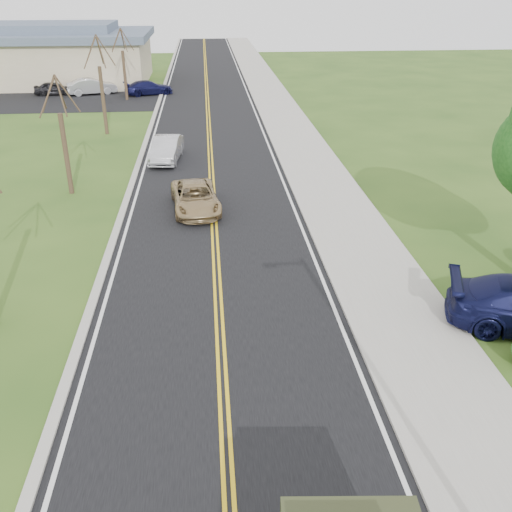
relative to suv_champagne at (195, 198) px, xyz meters
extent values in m
cube|color=black|center=(0.80, 20.84, -0.61)|extent=(8.00, 120.00, 0.01)
cube|color=#9E998E|center=(4.95, 20.84, -0.55)|extent=(0.30, 120.00, 0.12)
cube|color=#9E998E|center=(6.70, 20.84, -0.56)|extent=(3.20, 120.00, 0.10)
cube|color=#9E998E|center=(-3.35, 20.84, -0.56)|extent=(0.30, 120.00, 0.10)
cylinder|color=#38281C|center=(-6.20, 2.84, 1.37)|extent=(0.24, 0.24, 3.96)
cylinder|color=#38281C|center=(-5.75, 2.96, 4.22)|extent=(0.96, 0.32, 1.79)
cylinder|color=#38281C|center=(-6.17, 3.42, 4.15)|extent=(0.12, 1.22, 1.65)
cylinder|color=#38281C|center=(-6.63, 3.01, 4.22)|extent=(0.93, 0.41, 1.79)
cylinder|color=#38281C|center=(-6.57, 2.39, 4.15)|extent=(0.75, 0.99, 1.67)
cylinder|color=#38281C|center=(-5.95, 2.45, 4.22)|extent=(0.55, 0.85, 1.80)
cylinder|color=#38281C|center=(-6.20, 14.84, 1.61)|extent=(0.24, 0.24, 4.44)
cylinder|color=#38281C|center=(-5.70, 14.98, 4.81)|extent=(1.07, 0.35, 2.00)
cylinder|color=#38281C|center=(-6.17, 15.50, 4.73)|extent=(0.13, 1.36, 1.84)
cylinder|color=#38281C|center=(-6.69, 15.03, 4.81)|extent=(1.03, 0.46, 2.00)
cylinder|color=#38281C|center=(-6.61, 14.34, 4.73)|extent=(0.83, 1.10, 1.87)
cylinder|color=#38281C|center=(-5.92, 14.41, 4.81)|extent=(0.61, 0.95, 2.01)
cylinder|color=#38281C|center=(-6.20, 26.84, 1.43)|extent=(0.24, 0.24, 4.08)
cylinder|color=#38281C|center=(-5.74, 26.97, 4.37)|extent=(0.99, 0.33, 1.84)
cylinder|color=#38281C|center=(-6.17, 27.44, 4.29)|extent=(0.13, 1.25, 1.69)
cylinder|color=#38281C|center=(-6.65, 27.02, 4.37)|extent=(0.95, 0.42, 1.85)
cylinder|color=#38281C|center=(-6.58, 26.38, 4.29)|extent=(0.77, 1.02, 1.72)
cylinder|color=#38281C|center=(-5.94, 26.44, 4.37)|extent=(0.57, 0.88, 1.85)
cube|color=tan|center=(-15.20, 36.84, 1.49)|extent=(20.00, 12.00, 4.20)
cube|color=#475466|center=(-15.20, 36.84, 3.89)|extent=(21.00, 13.00, 0.70)
cube|color=#475466|center=(-15.20, 36.84, 4.59)|extent=(14.00, 8.00, 0.90)
cube|color=black|center=(-9.20, 26.84, -0.60)|extent=(18.00, 10.00, 0.02)
imported|color=#A1875B|center=(0.00, 0.00, 0.00)|extent=(2.50, 4.60, 1.22)
imported|color=#BCBCC1|center=(-1.75, 8.06, 0.08)|extent=(1.89, 4.33, 1.38)
imported|color=black|center=(-13.02, 29.71, -0.02)|extent=(3.59, 1.70, 1.18)
imported|color=silver|center=(-9.64, 29.73, 0.11)|extent=(4.64, 2.75, 1.45)
imported|color=#0F1037|center=(-4.46, 29.11, 0.02)|extent=(4.69, 3.12, 1.26)
camera|label=1|loc=(0.63, -24.79, 9.13)|focal=40.00mm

